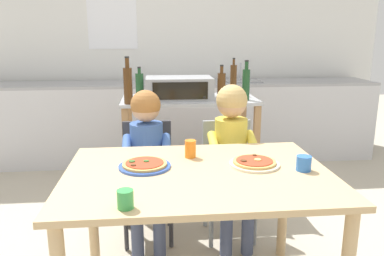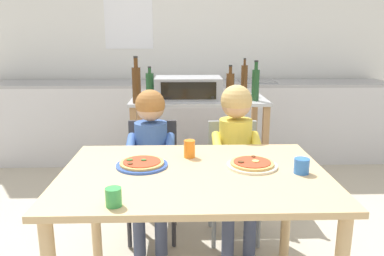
{
  "view_description": "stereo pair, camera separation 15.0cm",
  "coord_description": "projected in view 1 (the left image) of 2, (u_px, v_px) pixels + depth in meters",
  "views": [
    {
      "loc": [
        -0.21,
        -1.79,
        1.42
      ],
      "look_at": [
        0.0,
        0.3,
        0.9
      ],
      "focal_mm": 35.82,
      "sensor_mm": 36.0,
      "label": 1
    },
    {
      "loc": [
        -0.06,
        -1.8,
        1.42
      ],
      "look_at": [
        0.0,
        0.3,
        0.9
      ],
      "focal_mm": 35.82,
      "sensor_mm": 36.0,
      "label": 2
    }
  ],
  "objects": [
    {
      "name": "bottle_tall_green_wine",
      "position": [
        233.0,
        79.0,
        3.4
      ],
      "size": [
        0.06,
        0.06,
        0.32
      ],
      "color": "#4C2D14",
      "rests_on": "kitchen_island_cart"
    },
    {
      "name": "dining_table",
      "position": [
        198.0,
        190.0,
        1.93
      ],
      "size": [
        1.32,
        0.93,
        0.75
      ],
      "color": "tan",
      "rests_on": "ground"
    },
    {
      "name": "pizza_plate_cream",
      "position": [
        254.0,
        163.0,
        2.0
      ],
      "size": [
        0.26,
        0.26,
        0.03
      ],
      "color": "beige",
      "rests_on": "dining_table"
    },
    {
      "name": "child_in_yellow_shirt",
      "position": [
        232.0,
        144.0,
        2.55
      ],
      "size": [
        0.32,
        0.42,
        1.08
      ],
      "color": "#424C6B",
      "rests_on": "ground"
    },
    {
      "name": "bottle_dark_olive_oil",
      "position": [
        221.0,
        86.0,
        3.07
      ],
      "size": [
        0.07,
        0.07,
        0.29
      ],
      "color": "#4C2D14",
      "rests_on": "kitchen_island_cart"
    },
    {
      "name": "back_wall_tiled",
      "position": [
        170.0,
        40.0,
        4.58
      ],
      "size": [
        5.1,
        0.14,
        2.7
      ],
      "color": "white",
      "rests_on": "ground"
    },
    {
      "name": "toaster_oven",
      "position": [
        179.0,
        88.0,
        3.18
      ],
      "size": [
        0.55,
        0.34,
        0.18
      ],
      "color": "#999BA0",
      "rests_on": "kitchen_island_cart"
    },
    {
      "name": "bottle_clear_vinegar",
      "position": [
        140.0,
        85.0,
        3.27
      ],
      "size": [
        0.07,
        0.07,
        0.26
      ],
      "color": "#1E4723",
      "rests_on": "kitchen_island_cart"
    },
    {
      "name": "dining_chair_right",
      "position": [
        228.0,
        170.0,
        2.72
      ],
      "size": [
        0.36,
        0.36,
        0.81
      ],
      "color": "gray",
      "rests_on": "ground"
    },
    {
      "name": "pizza_plate_blue_rimmed",
      "position": [
        145.0,
        165.0,
        1.96
      ],
      "size": [
        0.27,
        0.27,
        0.03
      ],
      "color": "#3356B7",
      "rests_on": "dining_table"
    },
    {
      "name": "drinking_cup_orange",
      "position": [
        190.0,
        149.0,
        2.12
      ],
      "size": [
        0.06,
        0.06,
        0.1
      ],
      "primitive_type": "cylinder",
      "color": "orange",
      "rests_on": "dining_table"
    },
    {
      "name": "kitchen_counter",
      "position": [
        173.0,
        121.0,
        4.4
      ],
      "size": [
        4.59,
        0.6,
        1.09
      ],
      "color": "silver",
      "rests_on": "ground"
    },
    {
      "name": "ground_plane",
      "position": [
        182.0,
        209.0,
        3.19
      ],
      "size": [
        11.42,
        11.42,
        0.0
      ],
      "primitive_type": "plane",
      "color": "#B7AD99"
    },
    {
      "name": "child_in_blue_striped_shirt",
      "position": [
        147.0,
        149.0,
        2.53
      ],
      "size": [
        0.32,
        0.42,
        1.04
      ],
      "color": "#424C6B",
      "rests_on": "ground"
    },
    {
      "name": "bottle_slim_sauce",
      "position": [
        128.0,
        84.0,
        2.94
      ],
      "size": [
        0.07,
        0.07,
        0.36
      ],
      "color": "#4C2D14",
      "rests_on": "kitchen_island_cart"
    },
    {
      "name": "kitchen_island_cart",
      "position": [
        189.0,
        132.0,
        3.31
      ],
      "size": [
        1.13,
        0.57,
        0.89
      ],
      "color": "#B7BABF",
      "rests_on": "ground"
    },
    {
      "name": "drinking_cup_green",
      "position": [
        125.0,
        199.0,
        1.5
      ],
      "size": [
        0.07,
        0.07,
        0.08
      ],
      "primitive_type": "cylinder",
      "color": "green",
      "rests_on": "dining_table"
    },
    {
      "name": "bottle_squat_spirits",
      "position": [
        246.0,
        83.0,
        3.12
      ],
      "size": [
        0.06,
        0.06,
        0.32
      ],
      "color": "#1E4723",
      "rests_on": "kitchen_island_cart"
    },
    {
      "name": "dining_chair_left",
      "position": [
        148.0,
        171.0,
        2.69
      ],
      "size": [
        0.36,
        0.36,
        0.81
      ],
      "color": "#333338",
      "rests_on": "ground"
    },
    {
      "name": "drinking_cup_blue",
      "position": [
        304.0,
        163.0,
        1.91
      ],
      "size": [
        0.08,
        0.08,
        0.08
      ],
      "primitive_type": "cylinder",
      "color": "blue",
      "rests_on": "dining_table"
    }
  ]
}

